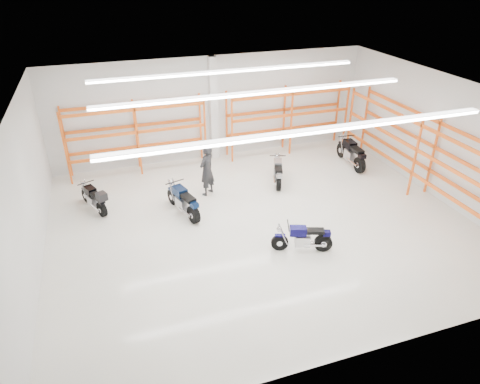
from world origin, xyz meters
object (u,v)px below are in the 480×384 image
object	(u,v)px
motorcycle_main	(305,239)
standing_man	(207,170)
motorcycle_back_a	(95,199)
motorcycle_back_b	(184,202)
motorcycle_back_c	(278,173)
structural_column	(214,109)
motorcycle_back_d	(352,154)

from	to	relation	value
motorcycle_main	standing_man	bearing A→B (deg)	113.11
motorcycle_back_a	motorcycle_back_b	size ratio (longest dim) A/B	0.88
motorcycle_main	standing_man	size ratio (longest dim) A/B	0.91
motorcycle_back_c	standing_man	xyz separation A→B (m)	(-2.92, 0.02, 0.55)
motorcycle_back_a	motorcycle_back_b	bearing A→B (deg)	-22.90
motorcycle_back_b	motorcycle_back_c	world-z (taller)	motorcycle_back_b
standing_man	structural_column	xyz separation A→B (m)	(1.20, 3.28, 1.25)
structural_column	motorcycle_back_b	bearing A→B (deg)	-117.91
motorcycle_back_d	motorcycle_back_c	bearing A→B (deg)	-172.18
motorcycle_back_c	motorcycle_back_d	bearing A→B (deg)	7.82
motorcycle_back_b	motorcycle_back_a	bearing A→B (deg)	157.10
motorcycle_back_b	standing_man	distance (m)	1.75
motorcycle_back_b	structural_column	world-z (taller)	structural_column
motorcycle_back_d	structural_column	bearing A→B (deg)	152.73
standing_man	motorcycle_main	bearing A→B (deg)	74.18
motorcycle_back_a	motorcycle_back_c	size ratio (longest dim) A/B	0.98
motorcycle_main	motorcycle_back_b	xyz separation A→B (m)	(-3.09, 3.30, 0.06)
motorcycle_back_c	motorcycle_back_b	bearing A→B (deg)	-163.87
motorcycle_main	motorcycle_back_c	xyz separation A→B (m)	(1.00, 4.48, 0.02)
motorcycle_back_a	structural_column	world-z (taller)	structural_column
motorcycle_back_a	standing_man	xyz separation A→B (m)	(4.13, -0.05, 0.53)
motorcycle_main	motorcycle_back_a	distance (m)	7.57
motorcycle_back_d	structural_column	xyz separation A→B (m)	(-5.41, 2.79, 1.71)
motorcycle_main	standing_man	xyz separation A→B (m)	(-1.92, 4.50, 0.57)
structural_column	standing_man	bearing A→B (deg)	-110.15
motorcycle_back_a	standing_man	size ratio (longest dim) A/B	0.93
structural_column	motorcycle_main	bearing A→B (deg)	-84.75
motorcycle_back_c	motorcycle_back_d	world-z (taller)	motorcycle_back_d
motorcycle_back_d	motorcycle_back_a	bearing A→B (deg)	-177.66
motorcycle_back_c	motorcycle_back_a	bearing A→B (deg)	179.44
motorcycle_back_b	standing_man	bearing A→B (deg)	45.74
motorcycle_main	motorcycle_back_b	bearing A→B (deg)	133.14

